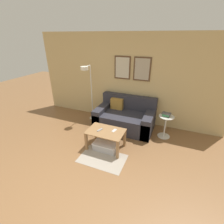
{
  "coord_description": "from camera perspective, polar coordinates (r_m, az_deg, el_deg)",
  "views": [
    {
      "loc": [
        1.44,
        -1.28,
        2.46
      ],
      "look_at": [
        0.15,
        1.84,
        0.85
      ],
      "focal_mm": 26.0,
      "sensor_mm": 36.0,
      "label": 1
    }
  ],
  "objects": [
    {
      "name": "wall_back",
      "position": [
        4.85,
        4.64,
        11.36
      ],
      "size": [
        5.6,
        0.09,
        2.55
      ],
      "color": "tan",
      "rests_on": "ground_plane"
    },
    {
      "name": "area_rug",
      "position": [
        3.71,
        -3.41,
        -15.96
      ],
      "size": [
        1.01,
        0.64,
        0.01
      ],
      "primitive_type": "cube",
      "color": "#A39989",
      "rests_on": "ground_plane"
    },
    {
      "name": "book_stack",
      "position": [
        4.3,
        18.48,
        -0.82
      ],
      "size": [
        0.23,
        0.17,
        0.09
      ],
      "color": "#4C4C51",
      "rests_on": "side_table"
    },
    {
      "name": "couch",
      "position": [
        4.69,
        4.58,
        -2.0
      ],
      "size": [
        1.61,
        0.97,
        0.87
      ],
      "color": "#2D2D38",
      "rests_on": "ground_plane"
    },
    {
      "name": "side_table",
      "position": [
        4.43,
        18.23,
        -4.19
      ],
      "size": [
        0.38,
        0.38,
        0.6
      ],
      "color": "silver",
      "rests_on": "ground_plane"
    },
    {
      "name": "coffee_table",
      "position": [
        3.8,
        -2.22,
        -7.9
      ],
      "size": [
        0.85,
        0.56,
        0.47
      ],
      "color": "#997047",
      "rests_on": "ground_plane"
    },
    {
      "name": "floor_lamp",
      "position": [
        4.73,
        -8.58,
        10.28
      ],
      "size": [
        0.22,
        0.52,
        1.7
      ],
      "color": "white",
      "rests_on": "ground_plane"
    },
    {
      "name": "cell_phone",
      "position": [
        3.75,
        0.79,
        -6.51
      ],
      "size": [
        0.09,
        0.15,
        0.01
      ],
      "primitive_type": "cube",
      "rotation": [
        0.0,
        0.0,
        -0.21
      ],
      "color": "silver",
      "rests_on": "coffee_table"
    },
    {
      "name": "ground_plane",
      "position": [
        3.13,
        -17.78,
        -28.12
      ],
      "size": [
        16.0,
        16.0,
        0.0
      ],
      "primitive_type": "plane",
      "color": "brown"
    },
    {
      "name": "remote_control",
      "position": [
        3.77,
        -4.32,
        -6.31
      ],
      "size": [
        0.09,
        0.15,
        0.02
      ],
      "primitive_type": "cube",
      "rotation": [
        0.0,
        0.0,
        -0.36
      ],
      "color": "#99999E",
      "rests_on": "coffee_table"
    },
    {
      "name": "storage_bin",
      "position": [
        3.94,
        -2.03,
        -11.48
      ],
      "size": [
        0.56,
        0.43,
        0.18
      ],
      "color": "#B2B2B7",
      "rests_on": "ground_plane"
    }
  ]
}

